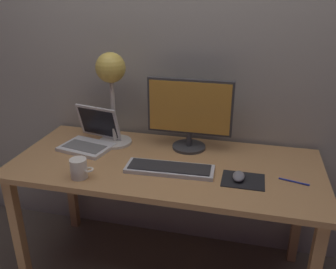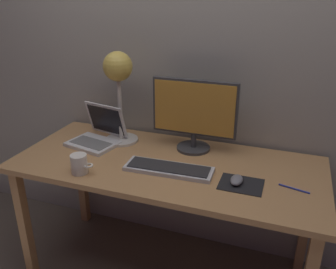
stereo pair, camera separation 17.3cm
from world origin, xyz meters
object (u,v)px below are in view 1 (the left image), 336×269
Objects in this scene: laptop at (92,135)px; coffee_mug at (79,168)px; mouse at (239,176)px; monitor at (190,111)px; pen at (294,182)px; keyboard_main at (170,169)px; desk_lamp at (111,78)px.

coffee_mug is (0.10, -0.36, -0.01)m from laptop.
laptop is 0.87m from mouse.
pen is (0.55, -0.26, -0.22)m from monitor.
keyboard_main is at bearing -177.32° from pen.
pen is at bearing -8.86° from laptop.
mouse is (0.34, -0.01, 0.01)m from keyboard_main.
monitor is 0.46m from desk_lamp.
mouse is 0.83× the size of coffee_mug.
laptop is at bearing 158.50° from keyboard_main.
desk_lamp is 3.76× the size of pen.
monitor is 1.46× the size of laptop.
monitor is at bearing 45.43° from coffee_mug.
laptop is 0.38m from coffee_mug.
coffee_mug is (-0.45, -0.45, -0.17)m from monitor.
mouse is (0.84, -0.21, -0.04)m from laptop.
coffee_mug is at bearing -92.07° from desk_lamp.
pen is (1.10, -0.17, -0.06)m from laptop.
monitor is at bearing 154.63° from pen.
laptop is at bearing 105.45° from coffee_mug.
laptop is (-0.55, -0.09, -0.16)m from monitor.
keyboard_main is at bearing -98.56° from monitor.
keyboard_main is at bearing -21.50° from laptop.
keyboard_main is 3.84× the size of coffee_mug.
coffee_mug is (-0.02, -0.42, -0.34)m from desk_lamp.
desk_lamp is 0.54m from coffee_mug.
coffee_mug is (-0.74, -0.16, 0.03)m from mouse.
mouse is at bearing 11.85° from coffee_mug.
keyboard_main is at bearing -33.27° from desk_lamp.
pen is at bearing -13.04° from desk_lamp.
monitor reaches higher than laptop.
coffee_mug is 0.83× the size of pen.
monitor reaches higher than keyboard_main.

